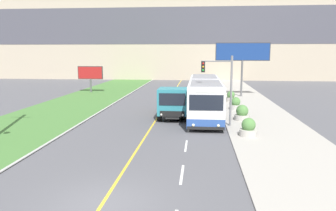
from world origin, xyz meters
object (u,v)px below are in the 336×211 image
at_px(traffic_light_mast, 222,82).
at_px(planter_round_near, 248,128).
at_px(planter_round_second, 242,114).
at_px(billboard_large, 243,54).
at_px(billboard_small, 90,74).
at_px(planter_round_far, 231,97).
at_px(planter_round_third, 236,104).
at_px(city_bus, 205,97).
at_px(dump_truck, 174,103).

xyz_separation_m(traffic_light_mast, planter_round_near, (1.60, -2.93, -2.75)).
relative_size(traffic_light_mast, planter_round_second, 4.20).
xyz_separation_m(billboard_large, billboard_small, (-19.93, 2.70, -2.70)).
relative_size(planter_round_near, planter_round_far, 1.03).
relative_size(billboard_large, planter_round_near, 5.48).
bearing_deg(planter_round_near, billboard_small, 128.91).
distance_m(billboard_small, planter_round_third, 22.01).
distance_m(city_bus, traffic_light_mast, 4.56).
height_order(dump_truck, billboard_large, billboard_large).
distance_m(billboard_small, planter_round_second, 25.14).
bearing_deg(traffic_light_mast, billboard_small, 130.26).
bearing_deg(billboard_small, dump_truck, -52.53).
xyz_separation_m(city_bus, billboard_large, (4.69, 12.58, 3.62)).
distance_m(traffic_light_mast, planter_round_third, 7.92).
xyz_separation_m(dump_truck, planter_round_third, (5.53, 4.43, -0.72)).
relative_size(billboard_large, planter_round_second, 5.30).
bearing_deg(traffic_light_mast, billboard_large, 77.96).
bearing_deg(dump_truck, planter_round_third, 38.70).
height_order(billboard_large, planter_round_third, billboard_large).
relative_size(billboard_small, planter_round_far, 3.07).
distance_m(planter_round_third, planter_round_far, 5.06).
height_order(city_bus, billboard_large, billboard_large).
bearing_deg(planter_round_near, billboard_large, 84.31).
bearing_deg(planter_round_near, planter_round_far, 88.94).
xyz_separation_m(dump_truck, traffic_light_mast, (3.67, -2.76, 2.05)).
height_order(city_bus, planter_round_far, city_bus).
relative_size(traffic_light_mast, billboard_small, 1.47).
distance_m(dump_truck, planter_round_far, 11.01).
height_order(billboard_small, planter_round_near, billboard_small).
distance_m(traffic_light_mast, planter_round_near, 4.33).
bearing_deg(planter_round_far, dump_truck, -120.31).
bearing_deg(city_bus, planter_round_second, -33.21).
bearing_deg(billboard_large, planter_round_far, -110.75).
xyz_separation_m(traffic_light_mast, planter_round_third, (1.86, 7.19, -2.77)).
relative_size(dump_truck, traffic_light_mast, 1.30).
xyz_separation_m(city_bus, planter_round_second, (2.97, -1.94, -1.02)).
height_order(city_bus, traffic_light_mast, traffic_light_mast).
xyz_separation_m(city_bus, dump_truck, (-2.53, -1.32, -0.33)).
height_order(city_bus, planter_round_third, city_bus).
distance_m(city_bus, billboard_small, 21.60).
xyz_separation_m(city_bus, planter_round_far, (3.02, 8.17, -1.05)).
bearing_deg(city_bus, traffic_light_mast, -74.41).
distance_m(dump_truck, planter_round_near, 7.78).
xyz_separation_m(billboard_large, planter_round_far, (-1.67, -4.41, -4.67)).
distance_m(dump_truck, billboard_small, 20.94).
bearing_deg(planter_round_far, traffic_light_mast, -98.73).
relative_size(city_bus, billboard_large, 1.94).
xyz_separation_m(planter_round_near, planter_round_far, (0.28, 15.17, -0.02)).
height_order(planter_round_near, planter_round_second, planter_round_second).
bearing_deg(dump_truck, planter_round_second, -6.52).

